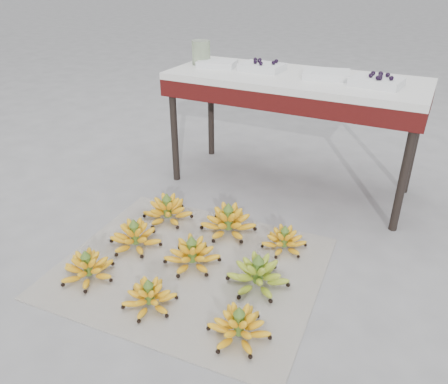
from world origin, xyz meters
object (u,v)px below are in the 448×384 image
at_px(bunch_back_right, 284,240).
at_px(tray_far_left, 217,64).
at_px(bunch_front_left, 88,268).
at_px(bunch_front_right, 239,326).
at_px(bunch_front_center, 149,296).
at_px(bunch_mid_left, 135,237).
at_px(tray_right, 326,74).
at_px(bunch_mid_right, 258,275).
at_px(bunch_mid_center, 192,254).
at_px(tray_far_right, 377,81).
at_px(newspaper_mat, 191,267).
at_px(bunch_back_left, 168,210).
at_px(bunch_back_center, 228,222).
at_px(glass_jar, 201,53).
at_px(tray_left, 262,67).
at_px(vendor_table, 294,89).

distance_m(bunch_back_right, tray_far_left, 1.27).
distance_m(bunch_front_left, bunch_front_right, 0.80).
xyz_separation_m(bunch_front_center, bunch_mid_left, (-0.33, 0.34, 0.01)).
height_order(bunch_front_left, tray_right, tray_right).
height_order(bunch_mid_right, tray_right, tray_right).
height_order(bunch_mid_center, bunch_mid_right, bunch_mid_right).
bearing_deg(tray_far_right, bunch_front_left, -126.90).
distance_m(bunch_mid_center, bunch_back_right, 0.49).
bearing_deg(bunch_front_left, newspaper_mat, 55.91).
bearing_deg(bunch_back_left, bunch_front_right, -41.69).
relative_size(bunch_front_left, tray_far_left, 1.23).
relative_size(bunch_back_center, glass_jar, 2.56).
bearing_deg(bunch_mid_center, bunch_back_left, 132.12).
bearing_deg(bunch_front_center, bunch_back_left, 102.43).
distance_m(bunch_mid_left, bunch_back_center, 0.51).
relative_size(bunch_back_center, tray_left, 1.43).
distance_m(bunch_mid_left, bunch_back_right, 0.79).
xyz_separation_m(bunch_front_left, tray_far_right, (1.00, 1.33, 0.71)).
xyz_separation_m(bunch_back_center, glass_jar, (-0.56, 0.73, 0.75)).
height_order(bunch_front_left, bunch_mid_center, bunch_mid_center).
bearing_deg(newspaper_mat, tray_right, 74.26).
height_order(bunch_front_right, bunch_mid_left, bunch_mid_left).
height_order(bunch_mid_left, bunch_back_center, bunch_back_center).
xyz_separation_m(vendor_table, tray_far_right, (0.48, -0.03, 0.11)).
distance_m(bunch_mid_right, tray_far_left, 1.48).
distance_m(bunch_front_center, tray_far_right, 1.66).
bearing_deg(vendor_table, tray_far_right, -4.17).
distance_m(bunch_mid_left, tray_far_right, 1.56).
bearing_deg(tray_left, bunch_back_left, -107.39).
bearing_deg(glass_jar, tray_left, 1.60).
bearing_deg(tray_far_right, tray_far_left, 177.56).
height_order(bunch_mid_center, tray_left, tray_left).
bearing_deg(tray_left, bunch_back_center, -80.00).
xyz_separation_m(bunch_mid_right, tray_left, (-0.46, 1.09, 0.70)).
bearing_deg(glass_jar, bunch_mid_center, -63.68).
bearing_deg(tray_right, bunch_back_right, -85.99).
xyz_separation_m(newspaper_mat, vendor_table, (0.13, 1.07, 0.65)).
bearing_deg(bunch_mid_right, newspaper_mat, -168.56).
height_order(tray_left, tray_right, tray_left).
distance_m(tray_far_left, tray_left, 0.31).
distance_m(bunch_front_center, bunch_back_center, 0.69).
distance_m(bunch_front_right, bunch_mid_center, 0.53).
height_order(bunch_mid_right, bunch_back_center, bunch_back_center).
relative_size(newspaper_mat, tray_far_left, 4.69).
height_order(tray_far_left, tray_far_right, tray_far_right).
xyz_separation_m(newspaper_mat, bunch_back_left, (-0.35, 0.33, 0.06)).
height_order(bunch_mid_left, bunch_mid_center, bunch_mid_center).
height_order(bunch_mid_center, tray_right, tray_right).
relative_size(newspaper_mat, vendor_table, 0.81).
distance_m(bunch_mid_center, tray_far_right, 1.38).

